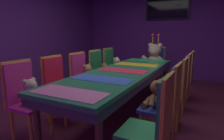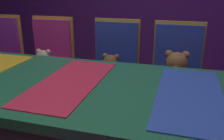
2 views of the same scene
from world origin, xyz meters
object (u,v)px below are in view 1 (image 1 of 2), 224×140
(banquet_table, at_px, (123,76))
(throne_chair, at_px, (156,62))
(chair_right_1, at_px, (169,98))
(teddy_right_4, at_px, (179,72))
(king_teddy_bear, at_px, (154,58))
(chair_left_4, at_px, (111,65))
(chair_left_0, at_px, (23,92))
(teddy_right_2, at_px, (167,87))
(teddy_right_1, at_px, (156,95))
(chair_left_2, at_px, (81,74))
(teddy_left_2, at_px, (88,75))
(chair_right_4, at_px, (187,71))
(chair_right_2, at_px, (178,86))
(wall_tv, at_px, (167,7))
(chair_left_3, at_px, (98,69))
(chair_right_3, at_px, (183,77))
(teddy_left_3, at_px, (105,71))
(teddy_left_0, at_px, (31,93))
(teddy_right_3, at_px, (174,78))
(teddy_left_4, at_px, (117,65))
(chair_left_1, at_px, (57,82))
(chair_right_0, at_px, (157,119))

(banquet_table, xyz_separation_m, throne_chair, (0.00, 2.07, -0.06))
(chair_right_1, bearing_deg, teddy_right_4, -85.62)
(king_teddy_bear, bearing_deg, chair_left_4, -48.66)
(chair_left_0, relative_size, teddy_right_2, 3.55)
(teddy_right_1, bearing_deg, chair_left_2, -20.98)
(chair_left_4, distance_m, king_teddy_bear, 1.10)
(teddy_left_2, relative_size, teddy_right_1, 1.00)
(chair_right_1, relative_size, chair_right_4, 1.00)
(teddy_left_2, relative_size, chair_right_4, 0.36)
(chair_left_0, relative_size, chair_right_2, 1.00)
(chair_right_1, xyz_separation_m, chair_right_4, (0.01, 1.74, 0.00))
(chair_left_4, relative_size, wall_tv, 0.81)
(chair_left_3, height_order, chair_right_3, same)
(banquet_table, height_order, chair_right_1, chair_right_1)
(chair_right_1, bearing_deg, banquet_table, -34.16)
(chair_left_2, relative_size, teddy_right_4, 3.51)
(chair_left_2, xyz_separation_m, teddy_left_2, (0.15, 0.00, 0.00))
(teddy_left_3, bearing_deg, chair_left_2, -103.15)
(chair_right_1, relative_size, chair_right_2, 1.00)
(chair_left_0, height_order, king_teddy_bear, king_teddy_bear)
(teddy_right_2, bearing_deg, teddy_right_1, 87.85)
(teddy_left_0, xyz_separation_m, chair_right_4, (1.53, 2.34, -0.00))
(chair_left_2, height_order, teddy_right_3, chair_left_2)
(chair_right_3, bearing_deg, teddy_left_3, -0.16)
(chair_left_2, distance_m, chair_right_4, 2.01)
(chair_left_3, xyz_separation_m, teddy_left_4, (0.14, 0.57, -0.00))
(chair_left_2, distance_m, chair_right_2, 1.65)
(chair_left_3, bearing_deg, wall_tv, 72.03)
(chair_left_0, distance_m, teddy_left_0, 0.15)
(chair_left_2, distance_m, chair_right_1, 1.73)
(teddy_left_0, height_order, chair_right_2, chair_right_2)
(chair_left_1, xyz_separation_m, chair_right_3, (1.66, 1.19, 0.00))
(teddy_left_0, bearing_deg, chair_right_1, 21.69)
(teddy_left_0, distance_m, chair_right_1, 1.63)
(banquet_table, bearing_deg, teddy_right_2, -2.08)
(chair_left_3, bearing_deg, chair_right_1, -35.60)
(chair_left_2, xyz_separation_m, teddy_left_4, (0.14, 1.17, -0.00))
(teddy_left_3, height_order, chair_right_2, chair_right_2)
(teddy_right_1, height_order, chair_right_3, chair_right_3)
(chair_left_1, distance_m, teddy_left_3, 1.20)
(teddy_right_1, bearing_deg, teddy_left_3, -41.02)
(teddy_left_2, bearing_deg, teddy_right_4, 40.71)
(banquet_table, distance_m, chair_left_0, 1.43)
(teddy_left_4, height_order, teddy_right_3, teddy_left_4)
(chair_right_0, xyz_separation_m, chair_right_4, (-0.00, 2.34, 0.00))
(teddy_right_2, bearing_deg, chair_left_3, -22.85)
(chair_left_1, height_order, teddy_left_2, chair_left_1)
(teddy_left_3, relative_size, chair_left_4, 0.28)
(chair_left_0, bearing_deg, chair_right_0, -0.12)
(teddy_left_0, bearing_deg, king_teddy_bear, 77.31)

